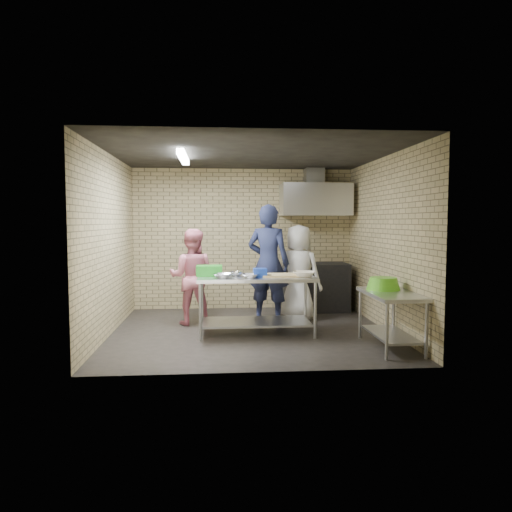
% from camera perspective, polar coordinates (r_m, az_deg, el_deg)
% --- Properties ---
extents(floor, '(4.20, 4.20, 0.00)m').
position_cam_1_polar(floor, '(7.45, -0.65, -8.98)').
color(floor, black).
rests_on(floor, ground).
extents(ceiling, '(4.20, 4.20, 0.00)m').
position_cam_1_polar(ceiling, '(7.32, -0.67, 12.07)').
color(ceiling, black).
rests_on(ceiling, ground).
extents(back_wall, '(4.20, 0.06, 2.70)m').
position_cam_1_polar(back_wall, '(9.26, -1.52, 2.04)').
color(back_wall, tan).
rests_on(back_wall, ground).
extents(front_wall, '(4.20, 0.06, 2.70)m').
position_cam_1_polar(front_wall, '(5.27, 0.86, 0.44)').
color(front_wall, tan).
rests_on(front_wall, ground).
extents(left_wall, '(0.06, 4.00, 2.70)m').
position_cam_1_polar(left_wall, '(7.42, -17.07, 1.33)').
color(left_wall, tan).
rests_on(left_wall, ground).
extents(right_wall, '(0.06, 4.00, 2.70)m').
position_cam_1_polar(right_wall, '(7.70, 15.14, 1.47)').
color(right_wall, tan).
rests_on(right_wall, ground).
extents(prep_table, '(1.74, 0.87, 0.87)m').
position_cam_1_polar(prep_table, '(7.22, 0.01, -5.86)').
color(prep_table, silver).
rests_on(prep_table, floor).
extents(side_counter, '(0.60, 1.20, 0.75)m').
position_cam_1_polar(side_counter, '(6.69, 15.75, -7.36)').
color(side_counter, silver).
rests_on(side_counter, floor).
extents(stove, '(1.20, 0.70, 0.90)m').
position_cam_1_polar(stove, '(9.16, 7.09, -3.67)').
color(stove, black).
rests_on(stove, floor).
extents(range_hood, '(1.30, 0.60, 0.60)m').
position_cam_1_polar(range_hood, '(9.14, 7.12, 6.68)').
color(range_hood, silver).
rests_on(range_hood, back_wall).
extents(hood_duct, '(0.35, 0.30, 0.30)m').
position_cam_1_polar(hood_duct, '(9.31, 6.95, 9.41)').
color(hood_duct, '#A5A8AD').
rests_on(hood_duct, back_wall).
extents(wall_shelf, '(0.80, 0.20, 0.04)m').
position_cam_1_polar(wall_shelf, '(9.38, 8.67, 5.50)').
color(wall_shelf, '#3F2B19').
rests_on(wall_shelf, back_wall).
extents(fluorescent_fixture, '(0.10, 1.25, 0.08)m').
position_cam_1_polar(fluorescent_fixture, '(7.31, -8.67, 11.56)').
color(fluorescent_fixture, white).
rests_on(fluorescent_fixture, ceiling).
extents(green_crate, '(0.39, 0.29, 0.15)m').
position_cam_1_polar(green_crate, '(7.25, -5.59, -1.75)').
color(green_crate, '#1B941E').
rests_on(green_crate, prep_table).
extents(blue_tub, '(0.19, 0.19, 0.13)m').
position_cam_1_polar(blue_tub, '(7.06, 0.48, -2.01)').
color(blue_tub, '#1639AB').
rests_on(blue_tub, prep_table).
extents(cutting_board, '(0.53, 0.41, 0.03)m').
position_cam_1_polar(cutting_board, '(7.17, 2.81, -2.30)').
color(cutting_board, '#D4B37A').
rests_on(cutting_board, prep_table).
extents(mixing_bowl_a, '(0.32, 0.32, 0.07)m').
position_cam_1_polar(mixing_bowl_a, '(6.93, -3.98, -2.37)').
color(mixing_bowl_a, '#AFB1B6').
rests_on(mixing_bowl_a, prep_table).
extents(mixing_bowl_b, '(0.25, 0.25, 0.06)m').
position_cam_1_polar(mixing_bowl_b, '(7.19, -2.41, -2.14)').
color(mixing_bowl_b, '#ADB0B4').
rests_on(mixing_bowl_b, prep_table).
extents(mixing_bowl_c, '(0.30, 0.30, 0.06)m').
position_cam_1_polar(mixing_bowl_c, '(6.93, -0.67, -2.39)').
color(mixing_bowl_c, silver).
rests_on(mixing_bowl_c, prep_table).
extents(ceramic_bowl, '(0.40, 0.40, 0.08)m').
position_cam_1_polar(ceramic_bowl, '(7.10, 5.75, -2.17)').
color(ceramic_bowl, beige).
rests_on(ceramic_bowl, prep_table).
extents(green_basin, '(0.46, 0.46, 0.17)m').
position_cam_1_polar(green_basin, '(6.84, 14.94, -3.19)').
color(green_basin, '#59C626').
rests_on(green_basin, side_counter).
extents(bottle_red, '(0.07, 0.07, 0.18)m').
position_cam_1_polar(bottle_red, '(9.33, 7.17, 6.20)').
color(bottle_red, '#B22619').
rests_on(bottle_red, wall_shelf).
extents(bottle_green, '(0.06, 0.06, 0.15)m').
position_cam_1_polar(bottle_green, '(9.42, 9.57, 6.06)').
color(bottle_green, green).
rests_on(bottle_green, wall_shelf).
extents(man_navy, '(0.85, 0.72, 1.98)m').
position_cam_1_polar(man_navy, '(8.04, 1.48, -0.87)').
color(man_navy, '#141733').
rests_on(man_navy, floor).
extents(woman_pink, '(0.83, 0.69, 1.57)m').
position_cam_1_polar(woman_pink, '(7.91, -7.67, -2.47)').
color(woman_pink, '#C86A7C').
rests_on(woman_pink, floor).
extents(woman_white, '(0.95, 0.89, 1.63)m').
position_cam_1_polar(woman_white, '(8.26, 5.11, -1.95)').
color(woman_white, silver).
rests_on(woman_white, floor).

